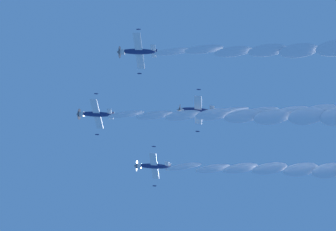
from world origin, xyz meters
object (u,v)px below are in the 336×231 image
object	(u,v)px
airplane_left_wingman	(137,52)
airplane_right_wingman	(152,166)
airplane_lead	(95,114)
airplane_slot_tail	(196,110)

from	to	relation	value
airplane_left_wingman	airplane_right_wingman	size ratio (longest dim) A/B	1.00
airplane_left_wingman	airplane_lead	bearing A→B (deg)	-35.10
airplane_left_wingman	airplane_right_wingman	xyz separation A→B (m)	(7.04, -25.72, -0.51)
airplane_right_wingman	airplane_slot_tail	xyz separation A→B (m)	(-13.87, 9.33, -0.08)
airplane_lead	airplane_left_wingman	xyz separation A→B (m)	(-14.28, 10.03, -1.37)
airplane_lead	airplane_right_wingman	size ratio (longest dim) A/B	1.00
airplane_lead	airplane_slot_tail	xyz separation A→B (m)	(-21.11, -6.35, -1.96)
airplane_lead	airplane_right_wingman	bearing A→B (deg)	-114.77
airplane_right_wingman	airplane_slot_tail	bearing A→B (deg)	146.06
airplane_left_wingman	airplane_slot_tail	size ratio (longest dim) A/B	1.03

